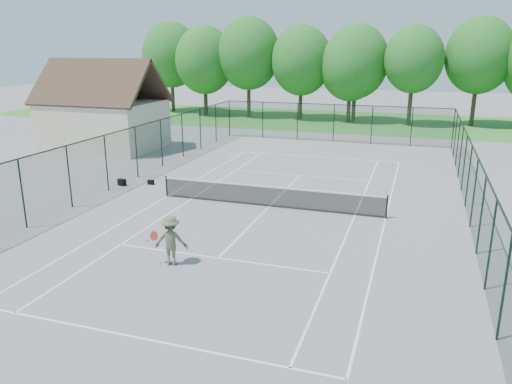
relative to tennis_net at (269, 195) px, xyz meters
The scene contains 10 objects.
ground 0.58m from the tennis_net, ahead, with size 140.00×140.00×0.00m, color gray.
grass_far 30.01m from the tennis_net, 90.00° to the left, with size 80.00×16.00×0.01m, color #3A8732.
court_lines 0.57m from the tennis_net, ahead, with size 11.05×23.85×0.01m.
tennis_net is the anchor object (origin of this frame).
fence_enclosure 0.98m from the tennis_net, ahead, with size 18.05×36.05×3.02m.
utility_building 19.04m from the tennis_net, 147.99° to the left, with size 8.60×6.27×6.63m.
tree_line_far 30.48m from the tennis_net, 90.00° to the left, with size 39.40×6.40×9.70m.
sports_bag_a 8.97m from the tennis_net, behind, with size 0.45×0.27×0.36m, color black.
sports_bag_b 7.68m from the tennis_net, 166.45° to the left, with size 0.34×0.21×0.26m, color black.
tennis_player 7.53m from the tennis_net, 100.49° to the right, with size 1.87×0.93×1.80m.
Camera 1 is at (6.57, -21.95, 7.44)m, focal length 35.00 mm.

